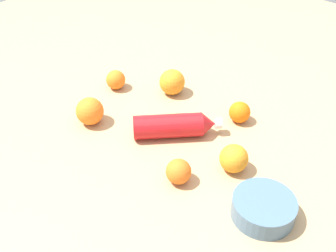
% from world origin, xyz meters
% --- Properties ---
extents(ground_plane, '(2.40, 2.40, 0.00)m').
position_xyz_m(ground_plane, '(0.00, 0.00, 0.00)').
color(ground_plane, tan).
extents(water_bottle, '(0.21, 0.20, 0.07)m').
position_xyz_m(water_bottle, '(-0.02, -0.05, 0.03)').
color(water_bottle, red).
rests_on(water_bottle, ground_plane).
extents(orange_0, '(0.07, 0.07, 0.07)m').
position_xyz_m(orange_0, '(-0.02, -0.24, 0.04)').
color(orange_0, orange).
rests_on(orange_0, ground_plane).
extents(orange_1, '(0.08, 0.08, 0.08)m').
position_xyz_m(orange_1, '(-0.14, 0.17, 0.04)').
color(orange_1, orange).
rests_on(orange_1, ground_plane).
extents(orange_2, '(0.08, 0.08, 0.08)m').
position_xyz_m(orange_2, '(0.13, 0.10, 0.04)').
color(orange_2, orange).
rests_on(orange_2, ground_plane).
extents(orange_3, '(0.06, 0.06, 0.06)m').
position_xyz_m(orange_3, '(-0.15, -0.17, 0.03)').
color(orange_3, orange).
rests_on(orange_3, ground_plane).
extents(orange_4, '(0.06, 0.06, 0.06)m').
position_xyz_m(orange_4, '(0.15, -0.14, 0.03)').
color(orange_4, orange).
rests_on(orange_4, ground_plane).
extents(orange_5, '(0.06, 0.06, 0.06)m').
position_xyz_m(orange_5, '(0.04, 0.25, 0.03)').
color(orange_5, orange).
rests_on(orange_5, ground_plane).
extents(ceramic_bowl, '(0.14, 0.14, 0.05)m').
position_xyz_m(ceramic_bowl, '(-0.10, -0.38, 0.02)').
color(ceramic_bowl, slate).
rests_on(ceramic_bowl, ground_plane).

